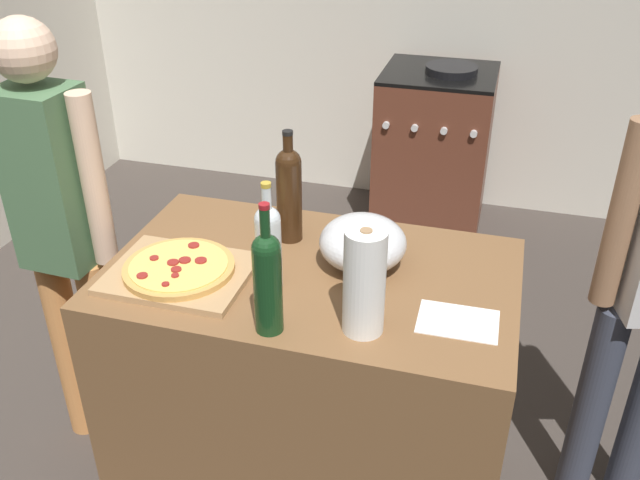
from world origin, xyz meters
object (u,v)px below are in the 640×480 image
at_px(wine_bottle_clear, 289,191).
at_px(wine_bottle_green, 267,279).
at_px(paper_towel_roll, 364,282).
at_px(person_in_stripes, 61,226).
at_px(pizza, 179,267).
at_px(wine_bottle_dark, 268,243).
at_px(mixing_bowl, 363,243).
at_px(stove, 433,151).

bearing_deg(wine_bottle_clear, wine_bottle_green, -78.42).
xyz_separation_m(wine_bottle_green, wine_bottle_clear, (-0.09, 0.46, 0.01)).
bearing_deg(paper_towel_roll, person_in_stripes, 166.06).
bearing_deg(paper_towel_roll, wine_bottle_green, -164.29).
xyz_separation_m(paper_towel_roll, wine_bottle_green, (-0.23, -0.07, 0.01)).
distance_m(pizza, wine_bottle_dark, 0.29).
bearing_deg(wine_bottle_dark, mixing_bowl, 36.95).
relative_size(pizza, wine_bottle_dark, 1.00).
relative_size(pizza, wine_bottle_clear, 0.89).
height_order(paper_towel_roll, wine_bottle_green, wine_bottle_green).
bearing_deg(wine_bottle_green, person_in_stripes, 158.52).
xyz_separation_m(mixing_bowl, wine_bottle_green, (-0.16, -0.36, 0.08)).
height_order(wine_bottle_green, wine_bottle_dark, wine_bottle_green).
xyz_separation_m(wine_bottle_dark, stove, (0.20, 2.19, -0.59)).
distance_m(paper_towel_roll, wine_bottle_green, 0.24).
distance_m(wine_bottle_green, wine_bottle_dark, 0.20).
distance_m(paper_towel_roll, person_in_stripes, 1.12).
bearing_deg(mixing_bowl, stove, 90.76).
bearing_deg(mixing_bowl, pizza, -158.09).
bearing_deg(pizza, paper_towel_roll, -9.77).
bearing_deg(person_in_stripes, wine_bottle_dark, -10.34).
bearing_deg(stove, pizza, -101.92).
bearing_deg(mixing_bowl, wine_bottle_green, -114.17).
height_order(wine_bottle_dark, wine_bottle_clear, wine_bottle_clear).
height_order(pizza, mixing_bowl, mixing_bowl).
distance_m(wine_bottle_green, wine_bottle_clear, 0.47).
distance_m(mixing_bowl, wine_bottle_green, 0.40).
bearing_deg(mixing_bowl, wine_bottle_clear, 158.43).
height_order(pizza, paper_towel_roll, paper_towel_roll).
relative_size(wine_bottle_green, wine_bottle_dark, 1.13).
distance_m(stove, person_in_stripes, 2.31).
distance_m(paper_towel_roll, wine_bottle_clear, 0.51).
relative_size(paper_towel_roll, stove, 0.30).
bearing_deg(mixing_bowl, paper_towel_roll, -76.84).
bearing_deg(stove, wine_bottle_dark, -95.25).
bearing_deg(wine_bottle_dark, wine_bottle_clear, 96.10).
height_order(paper_towel_roll, wine_bottle_clear, wine_bottle_clear).
bearing_deg(wine_bottle_clear, person_in_stripes, -170.06).
bearing_deg(pizza, mixing_bowl, 21.91).
relative_size(paper_towel_roll, person_in_stripes, 0.18).
height_order(wine_bottle_green, wine_bottle_clear, wine_bottle_green).
height_order(wine_bottle_clear, stove, wine_bottle_clear).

